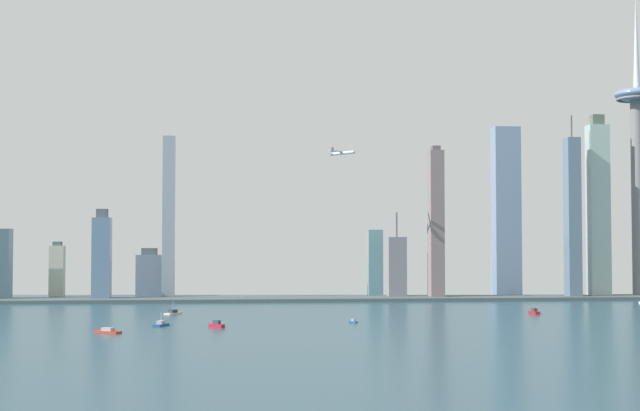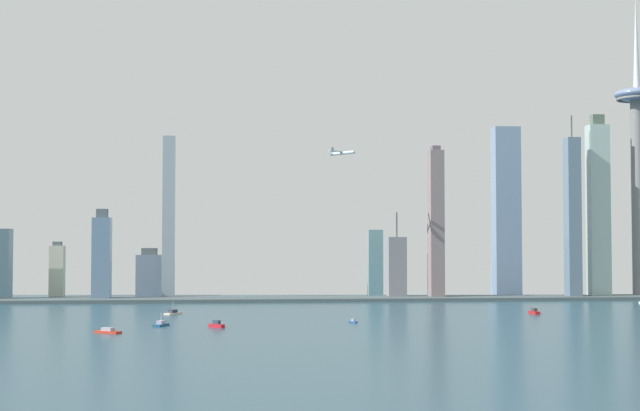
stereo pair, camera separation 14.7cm
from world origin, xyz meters
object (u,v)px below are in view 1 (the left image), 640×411
skyscraper_1 (598,210)px  boat_6 (173,313)px  observation_tower (638,144)px  skyscraper_2 (149,274)px  boat_7 (534,312)px  airplane (342,153)px  skyscraper_5 (102,258)px  boat_4 (108,331)px  skyscraper_6 (506,212)px  skyscraper_8 (169,217)px  boat_2 (217,325)px  skyscraper_12 (573,218)px  skyscraper_3 (397,268)px  skyscraper_0 (374,262)px  skyscraper_9 (500,268)px  boat_5 (353,322)px  skyscraper_4 (436,224)px  boat_3 (161,324)px  skyscraper_7 (57,270)px

skyscraper_1 → boat_6: bearing=-157.2°
observation_tower → skyscraper_2: 524.29m
boat_7 → airplane: bearing=-147.8°
skyscraper_5 → boat_4: 336.38m
skyscraper_2 → skyscraper_6: skyscraper_6 is taller
skyscraper_8 → airplane: 193.83m
boat_2 → boat_6: size_ratio=0.65×
skyscraper_6 → skyscraper_12: size_ratio=0.97×
skyscraper_1 → skyscraper_3: size_ratio=2.16×
observation_tower → airplane: size_ratio=10.80×
boat_4 → skyscraper_8: bearing=122.2°
skyscraper_0 → boat_6: skyscraper_0 is taller
skyscraper_6 → skyscraper_12: bearing=-44.9°
skyscraper_2 → skyscraper_9: bearing=-1.3°
skyscraper_1 → boat_7: 256.71m
skyscraper_6 → skyscraper_8: 350.84m
boat_7 → boat_5: bearing=-70.8°
skyscraper_4 → skyscraper_9: size_ratio=2.43×
observation_tower → boat_4: bearing=-146.0°
boat_4 → skyscraper_2: bearing=125.4°
skyscraper_12 → boat_3: size_ratio=11.32×
skyscraper_0 → boat_2: 423.54m
boat_5 → airplane: bearing=131.1°
boat_3 → boat_6: 105.30m
skyscraper_0 → skyscraper_2: skyscraper_0 is taller
boat_6 → skyscraper_12: bearing=-34.2°
boat_2 → skyscraper_5: bearing=155.2°
skyscraper_7 → boat_6: (136.05, -264.69, -26.09)m
skyscraper_2 → skyscraper_9: 376.38m
skyscraper_12 → boat_7: bearing=-118.9°
skyscraper_3 → skyscraper_5: (-288.33, -1.70, 10.62)m
skyscraper_5 → skyscraper_8: (60.92, 41.76, 40.66)m
boat_3 → boat_5: size_ratio=2.74×
skyscraper_1 → skyscraper_5: bearing=179.6°
skyscraper_4 → boat_3: 379.31m
skyscraper_5 → skyscraper_12: (463.62, -14.10, 39.10)m
skyscraper_9 → boat_2: size_ratio=5.80×
skyscraper_0 → skyscraper_1: 241.12m
skyscraper_8 → boat_7: 394.14m
observation_tower → boat_3: bearing=-148.4°
skyscraper_12 → airplane: 242.64m
skyscraper_2 → skyscraper_5: 90.36m
skyscraper_8 → boat_7: (298.43, -244.48, -80.72)m
skyscraper_7 → boat_4: bearing=-75.7°
boat_2 → airplane: (115.63, 265.02, 140.32)m
skyscraper_5 → boat_5: bearing=-52.7°
skyscraper_7 → skyscraper_9: (472.30, -15.13, 1.94)m
skyscraper_3 → airplane: airplane is taller
skyscraper_0 → skyscraper_9: bearing=-8.1°
skyscraper_4 → boat_2: 367.27m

